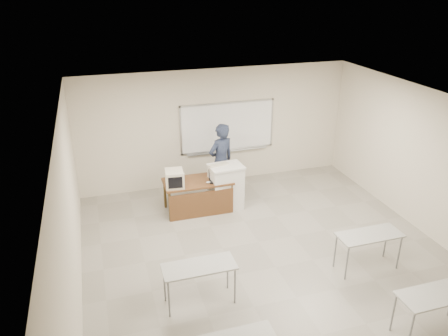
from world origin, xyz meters
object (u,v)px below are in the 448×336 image
object	(u,v)px
mouse	(208,182)
presenter	(221,161)
crt_monitor	(175,179)
podium	(226,187)
keyboard	(219,165)
laptop	(216,178)
whiteboard	(227,127)
instructor_desk	(199,190)

from	to	relation	value
mouse	presenter	distance (m)	0.85
mouse	crt_monitor	bearing A→B (deg)	-161.83
mouse	presenter	world-z (taller)	presenter
crt_monitor	presenter	world-z (taller)	presenter
podium	keyboard	bearing A→B (deg)	148.13
keyboard	laptop	bearing A→B (deg)	-147.08
whiteboard	presenter	world-z (taller)	whiteboard
whiteboard	instructor_desk	world-z (taller)	whiteboard
mouse	keyboard	xyz separation A→B (m)	(0.30, 0.18, 0.32)
instructor_desk	podium	world-z (taller)	podium
keyboard	podium	bearing A→B (deg)	-41.39
laptop	presenter	distance (m)	0.68
whiteboard	keyboard	bearing A→B (deg)	-115.09
instructor_desk	mouse	bearing A→B (deg)	-23.36
instructor_desk	whiteboard	bearing A→B (deg)	52.49
whiteboard	crt_monitor	size ratio (longest dim) A/B	5.45
instructor_desk	laptop	distance (m)	0.47
presenter	instructor_desk	bearing A→B (deg)	18.77
whiteboard	crt_monitor	distance (m)	2.33
whiteboard	mouse	size ratio (longest dim) A/B	23.22
laptop	crt_monitor	bearing A→B (deg)	-171.82
whiteboard	keyboard	xyz separation A→B (m)	(-0.65, -1.39, -0.39)
instructor_desk	crt_monitor	bearing A→B (deg)	-178.34
podium	crt_monitor	xyz separation A→B (m)	(-1.20, -0.02, 0.39)
whiteboard	presenter	size ratio (longest dim) A/B	1.30
instructor_desk	presenter	bearing A→B (deg)	39.63
mouse	instructor_desk	bearing A→B (deg)	-179.80
whiteboard	crt_monitor	bearing A→B (deg)	-138.73
whiteboard	laptop	distance (m)	1.80
podium	keyboard	world-z (taller)	keyboard
podium	laptop	xyz separation A→B (m)	(-0.25, -0.03, 0.26)
crt_monitor	laptop	distance (m)	0.96
instructor_desk	mouse	size ratio (longest dim) A/B	14.54
whiteboard	keyboard	size ratio (longest dim) A/B	5.34
podium	keyboard	distance (m)	0.57
laptop	whiteboard	bearing A→B (deg)	71.51
crt_monitor	mouse	bearing A→B (deg)	0.24
podium	instructor_desk	bearing A→B (deg)	177.28
instructor_desk	presenter	xyz separation A→B (m)	(0.70, 0.57, 0.39)
podium	crt_monitor	bearing A→B (deg)	177.38
whiteboard	podium	size ratio (longest dim) A/B	2.30
crt_monitor	laptop	size ratio (longest dim) A/B	1.42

